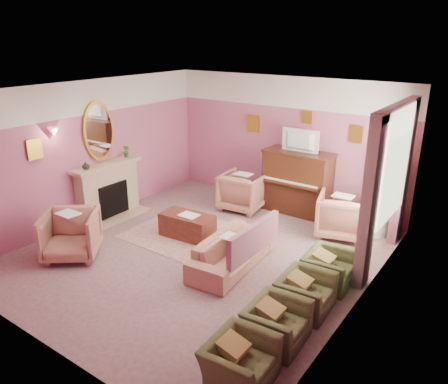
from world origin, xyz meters
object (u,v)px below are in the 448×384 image
Objects in this scene: floral_armchair_left at (243,189)px; floral_armchair_right at (342,213)px; olive_chair_a at (240,355)px; olive_chair_b at (277,318)px; olive_chair_c at (306,288)px; coffee_table at (187,226)px; television at (299,139)px; sofa at (233,246)px; piano at (297,183)px; side_table at (375,217)px; olive_chair_d at (329,264)px; floral_armchair_front at (71,233)px.

floral_armchair_left and floral_armchair_right have the same top height.
olive_chair_a is 0.82m from olive_chair_b.
floral_armchair_left is 1.15× the size of olive_chair_a.
olive_chair_c is (0.00, 0.82, 0.00)m from olive_chair_b.
television is at bearing 64.05° from coffee_table.
television is 1.02× the size of olive_chair_a.
sofa is 2.50m from floral_armchair_left.
olive_chair_a and olive_chair_b have the same top height.
piano is 1.75m from side_table.
side_table is (0.01, 2.99, 0.01)m from olive_chair_c.
coffee_table is 1.11× the size of floral_armchair_left.
floral_armchair_front is at bearing -156.17° from olive_chair_d.
floral_armchair_right is 3.41m from olive_chair_b.
television is 0.44× the size of sofa.
sofa is at bearing -120.31° from side_table.
olive_chair_a is at bearing -10.52° from floral_armchair_front.
television is 1.61m from floral_armchair_left.
olive_chair_b is (1.71, -3.96, -0.31)m from piano.
television reaches higher than olive_chair_d.
coffee_table is at bearing 138.73° from olive_chair_a.
television is 0.80× the size of coffee_table.
piano is 1.17m from floral_armchair_left.
floral_armchair_left is 5.03m from olive_chair_a.
floral_armchair_left reaches higher than olive_chair_d.
piano is 4.32m from olive_chair_b.
floral_armchair_front is at bearing -151.36° from sofa.
coffee_table is (-1.10, -2.31, -0.43)m from piano.
side_table reaches higher than olive_chair_d.
olive_chair_d is (1.71, -2.32, -0.31)m from piano.
sofa is (1.31, -0.42, 0.14)m from coffee_table.
floral_armchair_left reaches higher than coffee_table.
sofa is 2.02× the size of floral_armchair_front.
sofa is (0.21, -2.73, -0.28)m from piano.
television is 4.45m from olive_chair_b.
coffee_table is 1.28× the size of olive_chair_c.
olive_chair_a is (3.92, -0.73, -0.11)m from floral_armchair_front.
floral_armchair_right is 1.15× the size of olive_chair_a.
olive_chair_c is (1.71, -3.09, -1.26)m from television.
sofa is 2.33× the size of olive_chair_b.
olive_chair_d is at bearing 15.24° from sofa.
floral_armchair_right is 4.22m from olive_chair_a.
coffee_table is 0.55× the size of sofa.
sofa reaches higher than olive_chair_d.
floral_armchair_left is at bearing 119.25° from sofa.
olive_chair_a is at bearing -41.27° from coffee_table.
side_table is (0.01, 2.17, 0.01)m from olive_chair_d.
television reaches higher than floral_armchair_front.
olive_chair_d is at bearing -0.15° from coffee_table.
side_table is at bearing 89.79° from olive_chair_d.
sofa is 1.55m from olive_chair_c.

